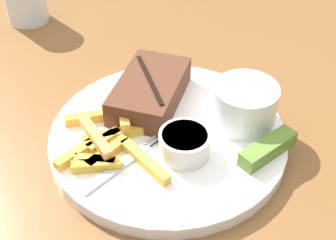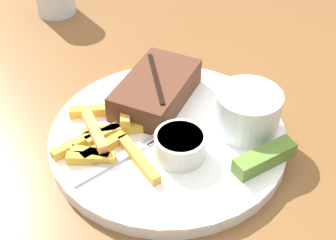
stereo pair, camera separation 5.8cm
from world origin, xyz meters
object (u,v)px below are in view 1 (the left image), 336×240
Objects in this scene: dinner_plate at (168,137)px; fork_utensil at (122,164)px; pickle_spear at (268,149)px; dipping_sauce_cup at (184,143)px; coleslaw_cup at (245,103)px; steak_portion at (150,91)px.

fork_utensil is (-0.08, 0.02, 0.01)m from dinner_plate.
pickle_spear is (0.02, -0.12, 0.02)m from dinner_plate.
dipping_sauce_cup is (-0.02, -0.04, 0.03)m from dinner_plate.
dinner_plate is 4.87× the size of dipping_sauce_cup.
coleslaw_cup is at bearing -19.41° from fork_utensil.
coleslaw_cup is at bearing -47.18° from dinner_plate.
coleslaw_cup is 0.98× the size of pickle_spear.
dinner_plate is 0.11m from coleslaw_cup.
dipping_sauce_cup is (-0.06, -0.09, -0.00)m from steak_portion.
dinner_plate is at bearing 132.82° from coleslaw_cup.
steak_portion is 0.11m from dipping_sauce_cup.
dinner_plate is at bearing 57.22° from dipping_sauce_cup.
coleslaw_cup is 0.10m from dipping_sauce_cup.
dipping_sauce_cup is 0.46× the size of fork_utensil.
dipping_sauce_cup is at bearing 157.99° from coleslaw_cup.
fork_utensil is (-0.05, 0.05, -0.02)m from dipping_sauce_cup.
dipping_sauce_cup is 0.08m from fork_utensil.
coleslaw_cup is (0.03, -0.13, 0.01)m from steak_portion.
coleslaw_cup is 0.17m from fork_utensil.
steak_portion is 0.13m from fork_utensil.
dinner_plate is 2.03× the size of steak_portion.
pickle_spear is at bearing -130.58° from coleslaw_cup.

